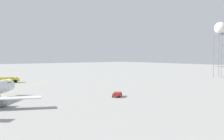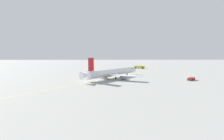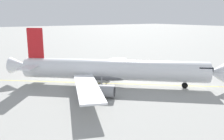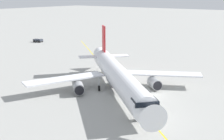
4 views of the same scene
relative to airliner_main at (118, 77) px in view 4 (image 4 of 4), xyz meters
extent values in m
plane|color=#9E9E99|center=(6.23, 2.68, -2.99)|extent=(600.00, 600.00, 0.00)
cylinder|color=white|center=(0.37, -0.33, 0.18)|extent=(28.96, 26.54, 3.92)
cone|color=white|center=(14.43, -12.94, 0.18)|extent=(4.72, 4.77, 3.72)
cone|color=white|center=(-13.92, 12.48, 0.48)|extent=(5.20, 5.15, 3.33)
cube|color=black|center=(12.80, -11.48, 1.06)|extent=(4.01, 4.08, 0.70)
ellipsoid|color=gray|center=(-0.95, 0.85, -0.90)|extent=(11.84, 11.13, 2.16)
cube|color=red|center=(-11.22, 10.06, 5.10)|extent=(2.54, 2.32, 5.92)
cube|color=white|center=(-9.01, 12.52, 0.96)|extent=(5.30, 5.49, 0.20)
cube|color=white|center=(-13.43, 7.60, 0.96)|extent=(5.30, 5.49, 0.20)
cube|color=white|center=(4.74, 8.84, -0.51)|extent=(15.32, 10.59, 0.28)
cube|color=white|center=(-8.27, -5.67, -0.51)|extent=(9.24, 15.71, 0.28)
cylinder|color=gray|center=(4.79, 5.66, -1.77)|extent=(3.92, 3.81, 2.03)
cylinder|color=black|center=(6.11, 4.47, -1.77)|extent=(1.26, 1.38, 1.72)
cylinder|color=gray|center=(-5.10, -5.38, -1.77)|extent=(3.92, 3.81, 2.03)
cylinder|color=black|center=(-3.78, -6.56, -1.77)|extent=(1.26, 1.38, 1.72)
cylinder|color=#9EA0A5|center=(10.38, -9.31, -1.47)|extent=(0.20, 0.20, 1.93)
cylinder|color=black|center=(10.38, -9.31, -2.44)|extent=(1.02, 0.96, 1.10)
cylinder|color=#9EA0A5|center=(1.30, 3.35, -1.47)|extent=(0.20, 0.20, 1.93)
cylinder|color=black|center=(1.30, 3.35, -2.44)|extent=(1.02, 0.96, 1.10)
cylinder|color=#9EA0A5|center=(-3.19, -1.65, -1.47)|extent=(0.20, 0.20, 1.93)
cylinder|color=black|center=(-3.19, -1.65, -2.44)|extent=(1.02, 0.96, 1.10)
cube|color=#232326|center=(-60.41, 31.74, -2.57)|extent=(3.81, 2.00, 0.20)
cube|color=#2D333D|center=(-59.15, 31.92, -2.12)|extent=(1.32, 1.92, 0.70)
cube|color=black|center=(-58.71, 31.98, -2.01)|extent=(0.28, 1.50, 0.39)
cube|color=#2D333D|center=(-61.05, 31.66, -2.17)|extent=(2.57, 2.09, 0.60)
cylinder|color=black|center=(-59.27, 32.80, -2.67)|extent=(0.67, 0.36, 0.64)
cylinder|color=black|center=(-59.03, 31.03, -2.67)|extent=(0.67, 0.36, 0.64)
cylinder|color=black|center=(-61.68, 32.47, -2.67)|extent=(0.67, 0.36, 0.64)
cylinder|color=black|center=(-61.44, 30.70, -2.67)|extent=(0.67, 0.36, 0.64)
cube|color=yellow|center=(4.89, -2.27, -2.99)|extent=(108.80, 92.85, 0.01)
camera|label=1|loc=(-78.68, 16.63, 9.85)|focal=48.29mm
camera|label=2|loc=(-79.41, 2.90, 9.33)|focal=24.12mm
camera|label=3|loc=(-25.08, -37.14, 10.17)|focal=38.22mm
camera|label=4|loc=(33.00, -45.90, 15.36)|focal=49.93mm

